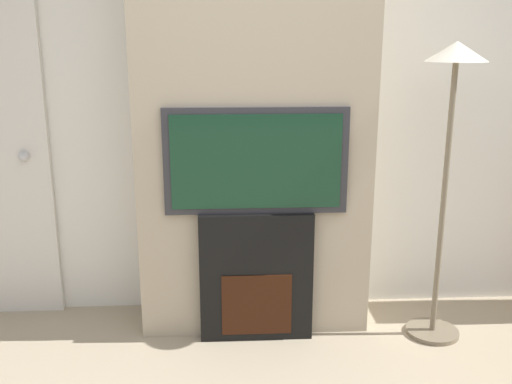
% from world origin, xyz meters
% --- Properties ---
extents(wall_back, '(6.00, 0.06, 2.70)m').
position_xyz_m(wall_back, '(0.00, 2.03, 1.35)').
color(wall_back, silver).
rests_on(wall_back, ground_plane).
extents(chimney_breast, '(1.27, 0.41, 2.70)m').
position_xyz_m(chimney_breast, '(0.00, 1.80, 1.35)').
color(chimney_breast, tan).
rests_on(chimney_breast, ground_plane).
extents(fireplace, '(0.62, 0.15, 0.72)m').
position_xyz_m(fireplace, '(0.00, 1.59, 0.36)').
color(fireplace, black).
rests_on(fireplace, ground_plane).
extents(television, '(0.96, 0.07, 0.56)m').
position_xyz_m(television, '(0.00, 1.59, 1.01)').
color(television, '#2D2D33').
rests_on(television, fireplace).
extents(floor_lamp, '(0.31, 0.31, 1.61)m').
position_xyz_m(floor_lamp, '(1.00, 1.55, 1.23)').
color(floor_lamp, '#726651').
rests_on(floor_lamp, ground_plane).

